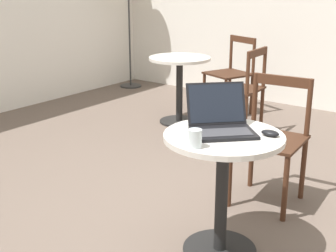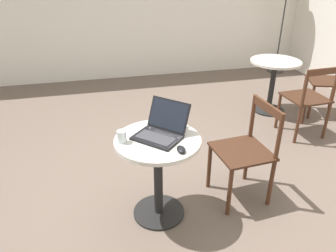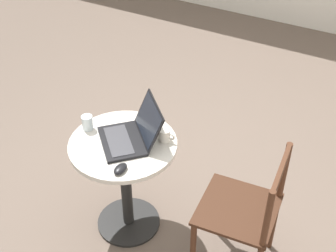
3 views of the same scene
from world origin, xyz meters
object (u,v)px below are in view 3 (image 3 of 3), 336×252
(cafe_table_near, at_px, (125,168))
(mug, at_px, (165,135))
(drinking_glass, at_px, (87,123))
(laptop, at_px, (131,134))
(mouse, at_px, (120,169))
(chair_near_right, at_px, (245,212))

(cafe_table_near, bearing_deg, mug, 34.34)
(drinking_glass, bearing_deg, cafe_table_near, -2.56)
(laptop, height_order, mouse, laptop)
(mouse, height_order, mug, mug)
(cafe_table_near, xyz_separation_m, chair_near_right, (0.78, 0.07, -0.06))
(laptop, distance_m, drinking_glass, 0.30)
(mug, bearing_deg, chair_near_right, -7.38)
(mug, bearing_deg, mouse, -103.59)
(chair_near_right, height_order, mug, chair_near_right)
(chair_near_right, height_order, mouse, chair_near_right)
(chair_near_right, height_order, laptop, laptop)
(mouse, height_order, drinking_glass, drinking_glass)
(cafe_table_near, xyz_separation_m, laptop, (0.03, 0.04, 0.25))
(mouse, bearing_deg, mug, 76.41)
(mouse, xyz_separation_m, mug, (0.09, 0.35, 0.02))
(laptop, xyz_separation_m, mouse, (0.09, -0.25, -0.03))
(laptop, distance_m, mouse, 0.27)
(mug, bearing_deg, drinking_glass, -164.48)
(chair_near_right, relative_size, laptop, 1.84)
(chair_near_right, distance_m, mouse, 0.76)
(cafe_table_near, height_order, chair_near_right, chair_near_right)
(mouse, bearing_deg, cafe_table_near, 120.38)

